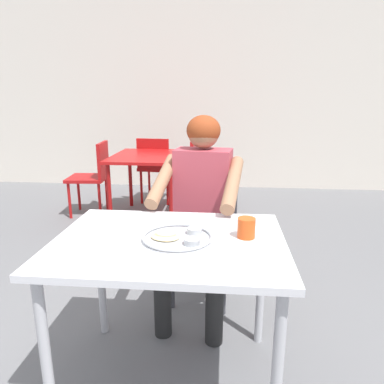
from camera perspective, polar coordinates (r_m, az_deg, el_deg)
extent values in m
cube|color=silver|center=(5.43, 1.87, 18.77)|extent=(12.00, 0.12, 3.40)
cube|color=silver|center=(1.59, -3.65, -8.01)|extent=(1.02, 0.76, 0.03)
cylinder|color=#B2B2B7|center=(1.65, -22.38, -23.24)|extent=(0.04, 0.04, 0.71)
cylinder|color=#B2B2B7|center=(1.52, 13.47, -26.33)|extent=(0.04, 0.04, 0.71)
cylinder|color=#B2B2B7|center=(2.14, -14.37, -13.08)|extent=(0.04, 0.04, 0.71)
cylinder|color=#B2B2B7|center=(2.04, 10.97, -14.36)|extent=(0.04, 0.04, 0.71)
cylinder|color=#B7BABF|center=(1.58, -2.36, -7.50)|extent=(0.31, 0.31, 0.01)
torus|color=#B7BABF|center=(1.57, -2.36, -7.13)|extent=(0.31, 0.31, 0.01)
cylinder|color=#B2B5BA|center=(1.51, -0.01, -7.94)|extent=(0.07, 0.07, 0.03)
cylinder|color=#9E4714|center=(1.51, -0.01, -7.75)|extent=(0.06, 0.06, 0.01)
cylinder|color=#B2B5BA|center=(1.62, 0.40, -6.22)|extent=(0.07, 0.07, 0.03)
cylinder|color=maroon|center=(1.62, 0.40, -6.05)|extent=(0.06, 0.06, 0.01)
ellipsoid|color=#E5C689|center=(1.58, -4.33, -7.12)|extent=(0.16, 0.15, 0.01)
ellipsoid|color=#D6C289|center=(1.60, -4.24, -6.66)|extent=(0.10, 0.07, 0.01)
cylinder|color=#D84C19|center=(1.60, 8.70, -5.70)|extent=(0.08, 0.08, 0.09)
cylinder|color=#593319|center=(1.59, 8.74, -4.79)|extent=(0.07, 0.07, 0.02)
cube|color=#3F3F44|center=(2.38, 1.79, -7.26)|extent=(0.47, 0.47, 0.04)
cube|color=#3F3F44|center=(2.49, 2.73, -0.71)|extent=(0.40, 0.09, 0.42)
cylinder|color=#3F3F44|center=(2.31, 5.10, -14.44)|extent=(0.03, 0.03, 0.42)
cylinder|color=#3F3F44|center=(2.37, -3.19, -13.56)|extent=(0.03, 0.03, 0.42)
cylinder|color=#3F3F44|center=(2.61, 6.20, -10.86)|extent=(0.03, 0.03, 0.42)
cylinder|color=#3F3F44|center=(2.66, -1.12, -10.19)|extent=(0.03, 0.03, 0.42)
cylinder|color=black|center=(2.06, 3.60, -17.75)|extent=(0.10, 0.10, 0.46)
cylinder|color=black|center=(2.11, 4.66, -8.66)|extent=(0.17, 0.41, 0.12)
cylinder|color=black|center=(2.12, -4.75, -16.71)|extent=(0.10, 0.10, 0.46)
cylinder|color=black|center=(2.17, -3.27, -7.94)|extent=(0.17, 0.41, 0.12)
cube|color=#B23F4C|center=(2.23, 1.78, 0.02)|extent=(0.36, 0.25, 0.54)
cylinder|color=#996B4C|center=(2.00, 6.53, 1.34)|extent=(0.14, 0.46, 0.25)
cylinder|color=#996B4C|center=(2.09, -4.72, 1.96)|extent=(0.14, 0.46, 0.25)
sphere|color=#996B4C|center=(2.17, 1.86, 9.47)|extent=(0.19, 0.19, 0.19)
ellipsoid|color=maroon|center=(2.16, 1.86, 9.85)|extent=(0.21, 0.20, 0.18)
cube|color=#B71414|center=(3.98, -7.13, 5.70)|extent=(0.76, 0.95, 0.03)
cylinder|color=maroon|center=(3.75, -13.06, -0.80)|extent=(0.04, 0.04, 0.69)
cylinder|color=maroon|center=(3.61, -3.36, -1.08)|extent=(0.04, 0.04, 0.69)
cylinder|color=maroon|center=(4.52, -9.84, 2.04)|extent=(0.04, 0.04, 0.69)
cylinder|color=maroon|center=(4.40, -1.75, 1.90)|extent=(0.04, 0.04, 0.69)
cube|color=#A91314|center=(4.30, -16.41, 2.14)|extent=(0.45, 0.44, 0.04)
cube|color=#A91314|center=(4.20, -14.06, 5.04)|extent=(0.07, 0.39, 0.40)
cylinder|color=#A91314|center=(4.25, -19.02, -1.33)|extent=(0.03, 0.03, 0.41)
cylinder|color=#A91314|center=(4.55, -17.67, -0.18)|extent=(0.03, 0.03, 0.41)
cylinder|color=#A91314|center=(4.15, -14.56, -1.38)|extent=(0.03, 0.03, 0.41)
cylinder|color=#A91314|center=(4.45, -13.49, -0.20)|extent=(0.03, 0.03, 0.41)
cube|color=#B11414|center=(3.98, 2.86, 1.78)|extent=(0.42, 0.42, 0.04)
cube|color=#B11414|center=(3.94, 0.14, 5.17)|extent=(0.05, 0.39, 0.44)
cylinder|color=#B11414|center=(4.20, 5.10, -0.75)|extent=(0.03, 0.03, 0.42)
cylinder|color=#B11414|center=(3.88, 5.20, -2.07)|extent=(0.03, 0.03, 0.42)
cylinder|color=#B11414|center=(4.20, 0.61, -0.67)|extent=(0.03, 0.03, 0.42)
cylinder|color=#B11414|center=(3.89, 0.35, -1.98)|extent=(0.03, 0.03, 0.42)
cube|color=#AA1313|center=(4.68, -5.53, 3.90)|extent=(0.47, 0.45, 0.04)
cube|color=#AA1313|center=(4.46, -6.29, 6.06)|extent=(0.41, 0.08, 0.38)
cylinder|color=#AA1313|center=(4.93, -6.86, 1.67)|extent=(0.03, 0.03, 0.43)
cylinder|color=#AA1313|center=(4.84, -2.93, 1.50)|extent=(0.03, 0.03, 0.43)
cylinder|color=#AA1313|center=(4.63, -8.11, 0.75)|extent=(0.03, 0.03, 0.43)
cylinder|color=#AA1313|center=(4.53, -3.93, 0.54)|extent=(0.03, 0.03, 0.43)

